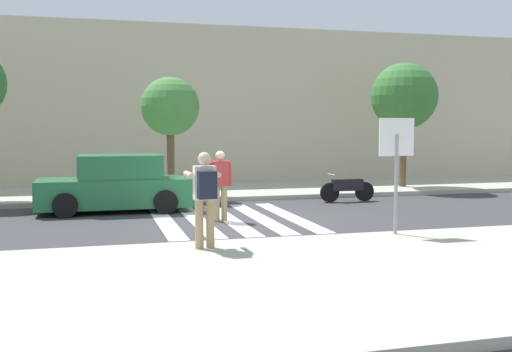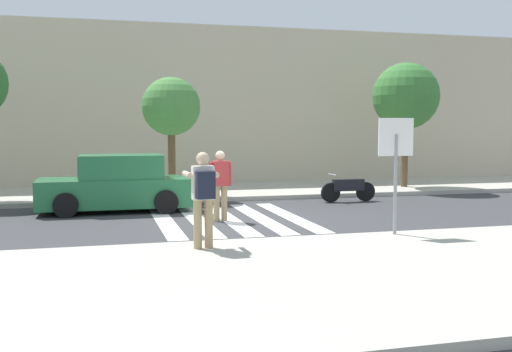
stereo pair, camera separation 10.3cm
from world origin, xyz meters
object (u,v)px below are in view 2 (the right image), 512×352
pedestrian_crossing (220,182)px  stop_sign (396,150)px  photographer_with_backpack (203,191)px  street_tree_center (171,107)px  parked_car_green (117,185)px  motorcycle (348,188)px  street_tree_east (406,97)px

pedestrian_crossing → stop_sign: bearing=-49.0°
photographer_with_backpack → street_tree_center: size_ratio=0.46×
parked_car_green → street_tree_center: bearing=51.8°
parked_car_green → motorcycle: parked_car_green is taller
street_tree_east → motorcycle: bearing=-142.3°
parked_car_green → street_tree_center: (1.76, 2.23, 2.19)m
parked_car_green → motorcycle: (6.93, 0.30, -0.31)m
parked_car_green → motorcycle: size_ratio=2.33×
photographer_with_backpack → parked_car_green: size_ratio=0.42×
stop_sign → photographer_with_backpack: size_ratio=1.36×
street_tree_center → street_tree_east: 8.52m
stop_sign → street_tree_east: street_tree_east is taller
photographer_with_backpack → parked_car_green: bearing=101.8°
pedestrian_crossing → motorcycle: size_ratio=0.98×
photographer_with_backpack → parked_car_green: (-1.30, 6.24, -0.44)m
photographer_with_backpack → street_tree_center: (0.45, 8.47, 1.74)m
street_tree_center → photographer_with_backpack: bearing=-93.1°
photographer_with_backpack → motorcycle: photographer_with_backpack is taller
pedestrian_crossing → photographer_with_backpack: bearing=-105.7°
motorcycle → street_tree_center: bearing=159.5°
stop_sign → street_tree_center: (-3.54, 8.02, 1.07)m
stop_sign → motorcycle: 6.47m
photographer_with_backpack → pedestrian_crossing: photographer_with_backpack is taller
photographer_with_backpack → street_tree_center: bearing=86.9°
stop_sign → photographer_with_backpack: bearing=-173.5°
stop_sign → photographer_with_backpack: stop_sign is taller
pedestrian_crossing → street_tree_east: size_ratio=0.39×
motorcycle → street_tree_center: 6.06m
street_tree_east → pedestrian_crossing: bearing=-146.1°
photographer_with_backpack → pedestrian_crossing: bearing=74.3°
parked_car_green → street_tree_center: size_ratio=1.10×
motorcycle → street_tree_center: (-5.18, 1.93, 2.50)m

